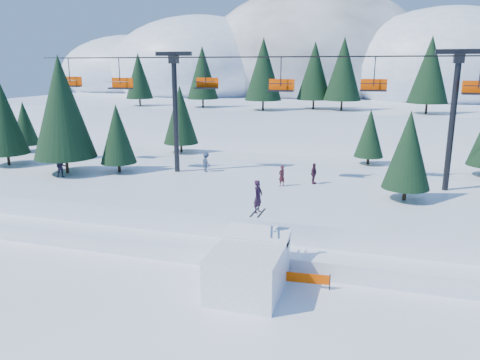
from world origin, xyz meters
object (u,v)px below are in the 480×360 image
(chairlift, at_px, (285,95))
(banner_far, at_px, (414,274))
(banner_near, at_px, (303,278))
(jump_kicker, at_px, (249,268))

(chairlift, xyz_separation_m, banner_far, (9.75, -11.86, -8.78))
(banner_near, bearing_deg, chairlift, 105.96)
(chairlift, xyz_separation_m, banner_near, (4.03, -14.08, -8.78))
(banner_near, bearing_deg, jump_kicker, -155.43)
(jump_kicker, relative_size, chairlift, 0.12)
(banner_near, xyz_separation_m, banner_far, (5.73, 2.22, 0.00))
(banner_far, bearing_deg, jump_kicker, -157.71)
(jump_kicker, distance_m, banner_near, 3.09)
(chairlift, height_order, banner_near, chairlift)
(jump_kicker, distance_m, chairlift, 17.33)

